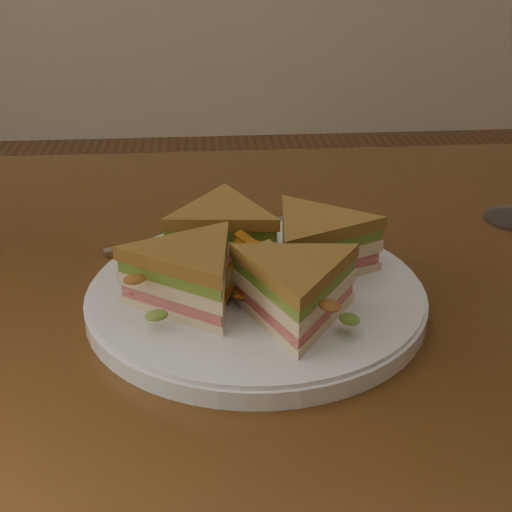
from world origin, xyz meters
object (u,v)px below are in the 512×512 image
object	(u,v)px
knife	(195,238)
spoon	(204,234)
sandwich_wedges	(256,261)
table	(227,360)
plate	(256,298)

from	to	relation	value
knife	spoon	bearing A→B (deg)	4.61
sandwich_wedges	spoon	size ratio (longest dim) A/B	1.54
sandwich_wedges	knife	bearing A→B (deg)	110.30
table	spoon	size ratio (longest dim) A/B	6.58
plate	knife	size ratio (longest dim) A/B	1.48
sandwich_wedges	knife	distance (m)	0.16
spoon	knife	xyz separation A→B (m)	(-0.01, -0.00, -0.00)
plate	table	bearing A→B (deg)	113.84
table	plate	xyz separation A→B (m)	(0.03, -0.06, 0.11)
table	plate	distance (m)	0.12
spoon	knife	distance (m)	0.01
table	plate	world-z (taller)	plate
table	sandwich_wedges	bearing A→B (deg)	-66.16
plate	sandwich_wedges	size ratio (longest dim) A/B	1.09
table	knife	bearing A→B (deg)	107.87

